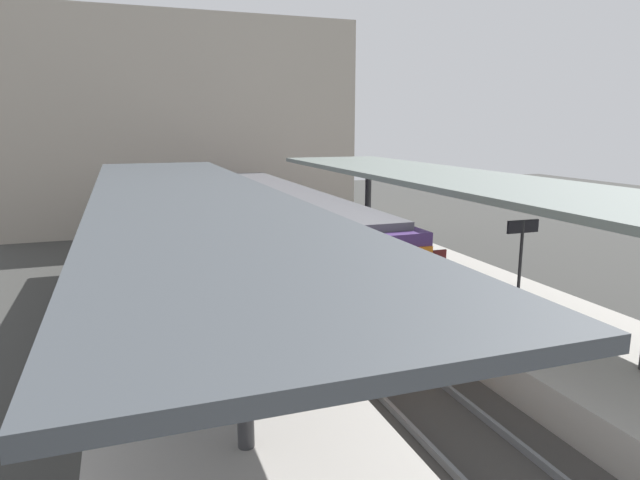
{
  "coord_description": "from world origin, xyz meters",
  "views": [
    {
      "loc": [
        -5.22,
        -12.01,
        5.49
      ],
      "look_at": [
        0.61,
        4.35,
        1.9
      ],
      "focal_mm": 31.26,
      "sensor_mm": 36.0,
      "label": 1
    }
  ],
  "objects_px": {
    "platform_bench": "(427,265)",
    "passenger_near_bench": "(190,353)",
    "commuter_train": "(284,235)",
    "platform_sign": "(522,243)"
  },
  "relations": [
    {
      "from": "platform_bench",
      "to": "passenger_near_bench",
      "type": "distance_m",
      "value": 9.04
    },
    {
      "from": "commuter_train",
      "to": "passenger_near_bench",
      "type": "bearing_deg",
      "value": -114.18
    },
    {
      "from": "platform_bench",
      "to": "commuter_train",
      "type": "bearing_deg",
      "value": 123.85
    },
    {
      "from": "platform_bench",
      "to": "platform_sign",
      "type": "distance_m",
      "value": 3.23
    },
    {
      "from": "commuter_train",
      "to": "platform_sign",
      "type": "distance_m",
      "value": 8.48
    },
    {
      "from": "platform_bench",
      "to": "platform_sign",
      "type": "height_order",
      "value": "platform_sign"
    },
    {
      "from": "passenger_near_bench",
      "to": "commuter_train",
      "type": "bearing_deg",
      "value": 65.82
    },
    {
      "from": "commuter_train",
      "to": "platform_bench",
      "type": "bearing_deg",
      "value": -56.15
    },
    {
      "from": "platform_bench",
      "to": "passenger_near_bench",
      "type": "relative_size",
      "value": 0.84
    },
    {
      "from": "commuter_train",
      "to": "passenger_near_bench",
      "type": "xyz_separation_m",
      "value": [
        -4.36,
        -9.71,
        0.13
      ]
    }
  ]
}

